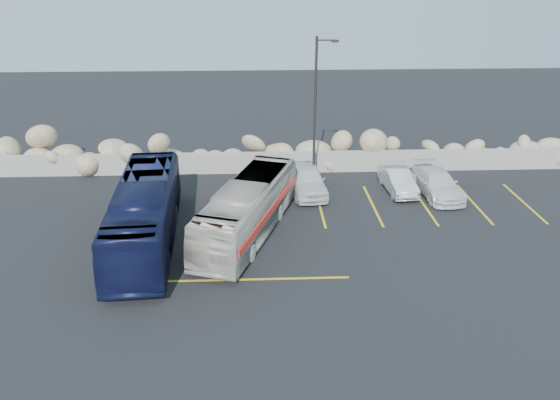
{
  "coord_description": "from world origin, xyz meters",
  "views": [
    {
      "loc": [
        -0.46,
        -17.98,
        11.29
      ],
      "look_at": [
        0.46,
        4.0,
        1.69
      ],
      "focal_mm": 35.0,
      "sensor_mm": 36.0,
      "label": 1
    }
  ],
  "objects_px": {
    "car_c": "(437,183)",
    "car_a": "(307,180)",
    "vintage_bus": "(248,208)",
    "tour_coach": "(145,213)",
    "car_b": "(398,181)",
    "lamppost": "(316,110)"
  },
  "relations": [
    {
      "from": "vintage_bus",
      "to": "car_c",
      "type": "height_order",
      "value": "vintage_bus"
    },
    {
      "from": "vintage_bus",
      "to": "car_b",
      "type": "xyz_separation_m",
      "value": [
        7.94,
        4.64,
        -0.65
      ]
    },
    {
      "from": "lamppost",
      "to": "vintage_bus",
      "type": "height_order",
      "value": "lamppost"
    },
    {
      "from": "car_b",
      "to": "car_c",
      "type": "bearing_deg",
      "value": -19.49
    },
    {
      "from": "vintage_bus",
      "to": "tour_coach",
      "type": "height_order",
      "value": "tour_coach"
    },
    {
      "from": "car_b",
      "to": "car_c",
      "type": "distance_m",
      "value": 2.0
    },
    {
      "from": "vintage_bus",
      "to": "car_a",
      "type": "height_order",
      "value": "vintage_bus"
    },
    {
      "from": "lamppost",
      "to": "tour_coach",
      "type": "relative_size",
      "value": 0.8
    },
    {
      "from": "lamppost",
      "to": "car_c",
      "type": "bearing_deg",
      "value": -11.17
    },
    {
      "from": "vintage_bus",
      "to": "car_c",
      "type": "xyz_separation_m",
      "value": [
        9.86,
        4.11,
        -0.6
      ]
    },
    {
      "from": "tour_coach",
      "to": "car_c",
      "type": "height_order",
      "value": "tour_coach"
    },
    {
      "from": "lamppost",
      "to": "vintage_bus",
      "type": "distance_m",
      "value": 7.1
    },
    {
      "from": "car_b",
      "to": "lamppost",
      "type": "bearing_deg",
      "value": 166.71
    },
    {
      "from": "car_b",
      "to": "vintage_bus",
      "type": "bearing_deg",
      "value": -153.71
    },
    {
      "from": "vintage_bus",
      "to": "lamppost",
      "type": "bearing_deg",
      "value": 75.43
    },
    {
      "from": "lamppost",
      "to": "car_a",
      "type": "xyz_separation_m",
      "value": [
        -0.44,
        -0.69,
        -3.56
      ]
    },
    {
      "from": "car_a",
      "to": "vintage_bus",
      "type": "bearing_deg",
      "value": -127.91
    },
    {
      "from": "car_c",
      "to": "car_a",
      "type": "bearing_deg",
      "value": 170.36
    },
    {
      "from": "tour_coach",
      "to": "car_b",
      "type": "bearing_deg",
      "value": 19.29
    },
    {
      "from": "lamppost",
      "to": "car_a",
      "type": "bearing_deg",
      "value": -122.35
    },
    {
      "from": "car_c",
      "to": "tour_coach",
      "type": "bearing_deg",
      "value": -166.55
    },
    {
      "from": "vintage_bus",
      "to": "tour_coach",
      "type": "distance_m",
      "value": 4.47
    }
  ]
}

